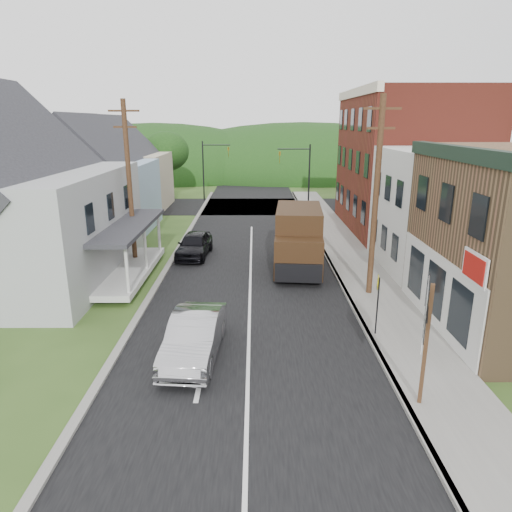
{
  "coord_description": "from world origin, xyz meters",
  "views": [
    {
      "loc": [
        0.21,
        -16.58,
        7.87
      ],
      "look_at": [
        0.28,
        2.61,
        2.2
      ],
      "focal_mm": 32.0,
      "sensor_mm": 36.0,
      "label": 1
    }
  ],
  "objects_px": {
    "silver_sedan": "(195,337)",
    "route_sign_cluster": "(426,327)",
    "dark_sedan": "(194,245)",
    "delivery_van": "(298,239)",
    "warning_sign": "(378,296)"
  },
  "relations": [
    {
      "from": "route_sign_cluster",
      "to": "silver_sedan",
      "type": "bearing_deg",
      "value": 178.35
    },
    {
      "from": "dark_sedan",
      "to": "warning_sign",
      "type": "height_order",
      "value": "warning_sign"
    },
    {
      "from": "dark_sedan",
      "to": "route_sign_cluster",
      "type": "distance_m",
      "value": 17.4
    },
    {
      "from": "delivery_van",
      "to": "warning_sign",
      "type": "distance_m",
      "value": 8.6
    },
    {
      "from": "delivery_van",
      "to": "route_sign_cluster",
      "type": "relative_size",
      "value": 1.72
    },
    {
      "from": "dark_sedan",
      "to": "warning_sign",
      "type": "bearing_deg",
      "value": -48.27
    },
    {
      "from": "delivery_van",
      "to": "route_sign_cluster",
      "type": "xyz_separation_m",
      "value": [
        2.28,
        -12.72,
        0.78
      ]
    },
    {
      "from": "route_sign_cluster",
      "to": "warning_sign",
      "type": "height_order",
      "value": "route_sign_cluster"
    },
    {
      "from": "silver_sedan",
      "to": "route_sign_cluster",
      "type": "height_order",
      "value": "route_sign_cluster"
    },
    {
      "from": "silver_sedan",
      "to": "dark_sedan",
      "type": "bearing_deg",
      "value": 101.33
    },
    {
      "from": "silver_sedan",
      "to": "warning_sign",
      "type": "distance_m",
      "value": 6.85
    },
    {
      "from": "silver_sedan",
      "to": "route_sign_cluster",
      "type": "bearing_deg",
      "value": -19.15
    },
    {
      "from": "silver_sedan",
      "to": "delivery_van",
      "type": "distance_m",
      "value": 10.84
    },
    {
      "from": "delivery_van",
      "to": "warning_sign",
      "type": "relative_size",
      "value": 2.6
    },
    {
      "from": "silver_sedan",
      "to": "dark_sedan",
      "type": "height_order",
      "value": "silver_sedan"
    }
  ]
}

